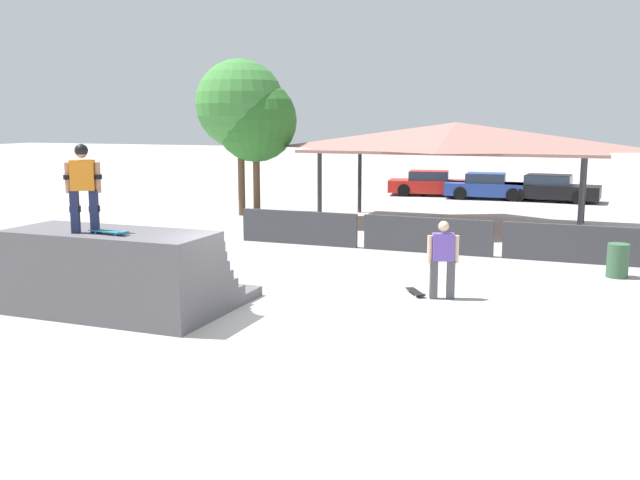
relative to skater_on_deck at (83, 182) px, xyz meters
name	(u,v)px	position (x,y,z in m)	size (l,w,h in m)	color
ground_plane	(259,321)	(3.24, 0.98, -2.70)	(160.00, 160.00, 0.00)	#A3A09B
quarter_pipe_ramp	(121,275)	(0.29, 0.63, -1.95)	(4.25, 3.37, 1.71)	#565459
skater_on_deck	(83,182)	(0.00, 0.00, 0.00)	(0.72, 0.49, 1.72)	#1E2347
skateboard_on_deck	(110,232)	(0.58, -0.02, -0.93)	(0.87, 0.29, 0.09)	blue
bystander_walking	(443,256)	(6.23, 4.02, -1.74)	(0.68, 0.38, 1.73)	#4C4C51
skateboard_on_ground	(416,292)	(5.61, 4.16, -2.64)	(0.61, 0.79, 0.09)	silver
barrier_fence	(427,235)	(4.72, 9.23, -2.17)	(12.02, 0.12, 1.05)	#3D3D42
pavilion_shelter	(456,137)	(4.44, 14.93, 0.53)	(10.39, 5.48, 3.78)	#2D2D33
tree_beside_pavilion	(240,104)	(-4.18, 14.67, 1.76)	(3.55, 3.55, 6.26)	brown
tree_far_back	(256,121)	(-3.58, 14.83, 1.12)	(3.31, 3.31, 5.49)	brown
trash_bin	(618,261)	(9.87, 7.70, -2.27)	(0.52, 0.52, 0.85)	#385B3D
parked_car_red	(430,184)	(1.37, 24.89, -2.10)	(4.47, 2.35, 1.27)	red
parked_car_blue	(487,187)	(4.31, 24.35, -2.10)	(4.16, 1.99, 1.27)	navy
parked_car_black	(550,189)	(7.25, 24.41, -2.10)	(4.59, 2.02, 1.27)	black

